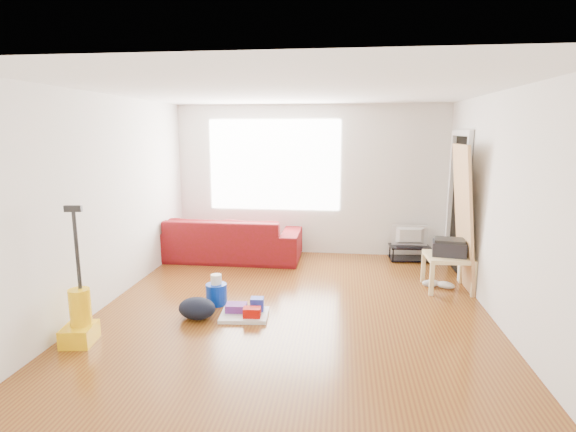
# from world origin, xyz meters

# --- Properties ---
(room) EXTENTS (4.51, 5.01, 2.51)m
(room) POSITION_xyz_m (0.07, 0.15, 1.25)
(room) COLOR #653013
(room) RESTS_ON ground
(sofa) EXTENTS (2.39, 0.93, 0.70)m
(sofa) POSITION_xyz_m (-1.31, 1.95, 0.00)
(sofa) COLOR #5C0F0B
(sofa) RESTS_ON ground
(tv_stand) EXTENTS (0.66, 0.41, 0.24)m
(tv_stand) POSITION_xyz_m (1.65, 2.22, 0.13)
(tv_stand) COLOR black
(tv_stand) RESTS_ON ground
(tv) EXTENTS (0.57, 0.07, 0.33)m
(tv) POSITION_xyz_m (1.65, 2.22, 0.40)
(tv) COLOR black
(tv) RESTS_ON tv_stand
(side_table) EXTENTS (0.59, 0.59, 0.47)m
(side_table) POSITION_xyz_m (1.95, 0.89, 0.39)
(side_table) COLOR #D9C488
(side_table) RESTS_ON ground
(printer) EXTENTS (0.47, 0.39, 0.22)m
(printer) POSITION_xyz_m (1.95, 0.89, 0.57)
(printer) COLOR black
(printer) RESTS_ON side_table
(bucket) EXTENTS (0.27, 0.27, 0.25)m
(bucket) POSITION_xyz_m (-0.94, 0.01, 0.00)
(bucket) COLOR #062CA9
(bucket) RESTS_ON ground
(toilet_paper) EXTENTS (0.13, 0.13, 0.12)m
(toilet_paper) POSITION_xyz_m (-0.94, 0.01, 0.19)
(toilet_paper) COLOR white
(toilet_paper) RESTS_ON bucket
(cleaning_tray) EXTENTS (0.56, 0.47, 0.19)m
(cleaning_tray) POSITION_xyz_m (-0.51, -0.31, 0.06)
(cleaning_tray) COLOR silver
(cleaning_tray) RESTS_ON ground
(backpack) EXTENTS (0.49, 0.43, 0.24)m
(backpack) POSITION_xyz_m (-1.04, -0.43, 0.00)
(backpack) COLOR black
(backpack) RESTS_ON ground
(sneakers) EXTENTS (0.44, 0.22, 0.10)m
(sneakers) POSITION_xyz_m (1.85, 0.93, 0.05)
(sneakers) COLOR silver
(sneakers) RESTS_ON ground
(vacuum) EXTENTS (0.33, 0.36, 1.37)m
(vacuum) POSITION_xyz_m (-2.00, -1.12, 0.25)
(vacuum) COLOR yellow
(vacuum) RESTS_ON ground
(door_panel) EXTENTS (0.24, 0.76, 1.90)m
(door_panel) POSITION_xyz_m (2.13, 0.99, 0.00)
(door_panel) COLOR tan
(door_panel) RESTS_ON ground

